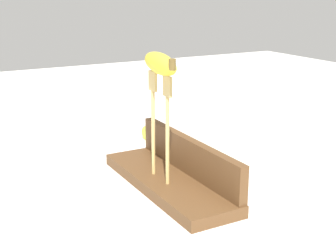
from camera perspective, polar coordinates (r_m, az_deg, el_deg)
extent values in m
plane|color=silver|center=(0.93, 0.00, -7.28)|extent=(3.00, 3.00, 0.00)
cube|color=brown|center=(0.92, 0.00, -6.65)|extent=(0.35, 0.11, 0.02)
cube|color=brown|center=(0.93, 2.51, -3.52)|extent=(0.34, 0.02, 0.07)
cylinder|color=tan|center=(0.91, -1.75, -0.85)|extent=(0.01, 0.01, 0.16)
cube|color=tan|center=(0.88, -1.81, 5.32)|extent=(0.03, 0.00, 0.04)
cylinder|color=tan|center=(0.86, -0.06, -1.80)|extent=(0.01, 0.01, 0.16)
cube|color=tan|center=(0.83, -0.07, 4.69)|extent=(0.03, 0.00, 0.04)
ellipsoid|color=yellow|center=(0.85, -0.97, 7.39)|extent=(0.16, 0.07, 0.04)
cylinder|color=brown|center=(0.78, 0.50, 7.26)|extent=(0.01, 0.01, 0.02)
sphere|color=#3F2D19|center=(0.92, -2.25, 8.07)|extent=(0.01, 0.01, 0.01)
cylinder|color=#B2C138|center=(1.21, -1.89, -0.71)|extent=(0.04, 0.04, 0.04)
cylinder|color=beige|center=(1.22, -1.23, -0.54)|extent=(0.03, 0.01, 0.03)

